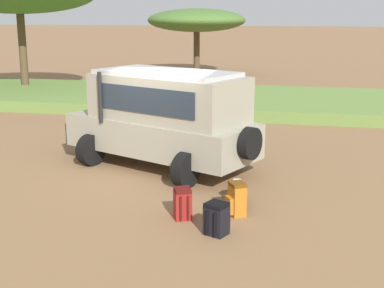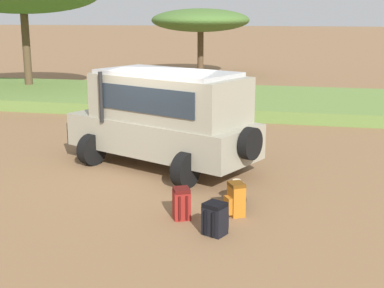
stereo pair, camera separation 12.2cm
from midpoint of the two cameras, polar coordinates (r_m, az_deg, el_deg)
ground_plane at (r=13.09m, az=-3.50°, el=-3.10°), size 320.00×320.00×0.00m
grass_bank at (r=22.76m, az=3.90°, el=4.69°), size 120.00×7.00×0.44m
safari_vehicle at (r=13.30m, az=-2.69°, el=2.92°), size 5.38×3.84×2.44m
backpack_beside_front_wheel at (r=10.15m, az=-0.79°, el=-6.38°), size 0.41×0.47×0.61m
backpack_cluster_center at (r=9.47m, az=2.87°, el=-7.98°), size 0.47×0.50×0.58m
backpack_near_rear_wheel at (r=10.34m, az=5.01°, el=-5.93°), size 0.44×0.44×0.65m
duffel_bag_low_black_case at (r=11.00m, az=5.10°, el=-5.39°), size 0.48×0.98×0.48m
acacia_tree_centre_back at (r=33.89m, az=1.03°, el=13.05°), size 6.04×6.48×4.11m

